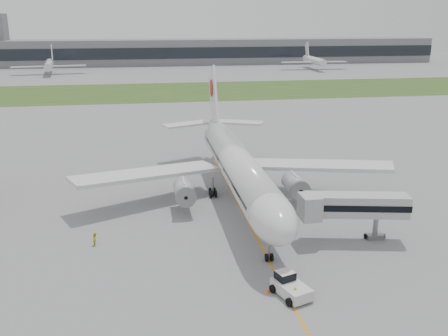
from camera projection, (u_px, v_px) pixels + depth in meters
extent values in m
plane|color=gray|center=(242.00, 212.00, 70.00)|extent=(600.00, 600.00, 0.00)
cube|color=#2B471A|center=(178.00, 91.00, 183.28)|extent=(600.00, 50.00, 0.02)
cube|color=slate|center=(163.00, 52.00, 285.09)|extent=(320.00, 22.00, 14.00)
cube|color=black|center=(164.00, 53.00, 274.71)|extent=(320.00, 0.60, 6.00)
cylinder|color=silver|center=(237.00, 165.00, 72.15)|extent=(5.00, 38.00, 5.00)
ellipsoid|color=silver|center=(272.00, 216.00, 53.74)|extent=(5.00, 11.00, 5.00)
cube|color=black|center=(274.00, 212.00, 52.54)|extent=(3.20, 1.54, 1.14)
cone|color=silver|center=(215.00, 128.00, 92.69)|extent=(5.00, 10.53, 6.16)
cube|color=silver|center=(147.00, 174.00, 72.35)|extent=(22.13, 13.52, 1.70)
cube|color=silver|center=(318.00, 165.00, 76.43)|extent=(22.13, 13.52, 1.70)
cylinder|color=#A5A6AB|center=(184.00, 191.00, 69.29)|extent=(2.70, 5.20, 2.70)
cylinder|color=#A5A6AB|center=(295.00, 185.00, 71.80)|extent=(2.70, 5.20, 2.70)
cube|color=silver|center=(214.00, 100.00, 92.62)|extent=(0.45, 10.90, 12.76)
cylinder|color=#A9090D|center=(213.00, 88.00, 92.99)|extent=(0.60, 3.20, 3.20)
cube|color=silver|center=(187.00, 124.00, 94.15)|extent=(9.54, 6.34, 0.35)
cube|color=silver|center=(239.00, 122.00, 95.71)|extent=(9.54, 6.34, 0.35)
cylinder|color=gray|center=(269.00, 248.00, 55.39)|extent=(0.24, 0.24, 3.10)
cylinder|color=black|center=(213.00, 193.00, 75.95)|extent=(1.40, 1.10, 1.10)
cylinder|color=black|center=(254.00, 190.00, 76.95)|extent=(1.40, 1.10, 1.10)
cube|color=silver|center=(291.00, 289.00, 48.66)|extent=(3.56, 4.68, 1.11)
cube|color=silver|center=(285.00, 276.00, 49.32)|extent=(2.06, 1.94, 0.92)
cube|color=black|center=(285.00, 275.00, 49.31)|extent=(2.12, 2.00, 0.78)
cylinder|color=black|center=(273.00, 289.00, 49.34)|extent=(0.58, 0.89, 0.83)
cylinder|color=black|center=(293.00, 283.00, 50.49)|extent=(0.58, 0.89, 0.83)
cylinder|color=black|center=(289.00, 302.00, 47.02)|extent=(0.58, 0.89, 0.83)
cylinder|color=black|center=(310.00, 295.00, 48.17)|extent=(0.58, 0.89, 0.83)
cube|color=#ADACAF|center=(356.00, 205.00, 59.88)|extent=(12.53, 5.03, 2.63)
cube|color=black|center=(356.00, 205.00, 59.88)|extent=(12.72, 5.15, 0.79)
cube|color=#ADACAF|center=(310.00, 207.00, 59.25)|extent=(2.28, 2.98, 2.98)
cylinder|color=gray|center=(376.00, 226.00, 61.04)|extent=(0.61, 0.61, 3.33)
cube|color=gray|center=(375.00, 236.00, 61.44)|extent=(2.30, 1.62, 0.61)
cylinder|color=black|center=(365.00, 236.00, 61.48)|extent=(0.38, 0.65, 0.61)
cylinder|color=black|center=(384.00, 236.00, 61.39)|extent=(0.38, 0.65, 0.61)
cone|color=#F95C0D|center=(268.00, 290.00, 49.34)|extent=(0.39, 0.39, 0.54)
cone|color=#F95C0D|center=(305.00, 292.00, 49.04)|extent=(0.39, 0.39, 0.53)
imported|color=#A4DA24|center=(295.00, 294.00, 47.68)|extent=(0.59, 0.41, 1.57)
imported|color=yellow|center=(96.00, 239.00, 59.53)|extent=(0.81, 0.93, 1.62)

